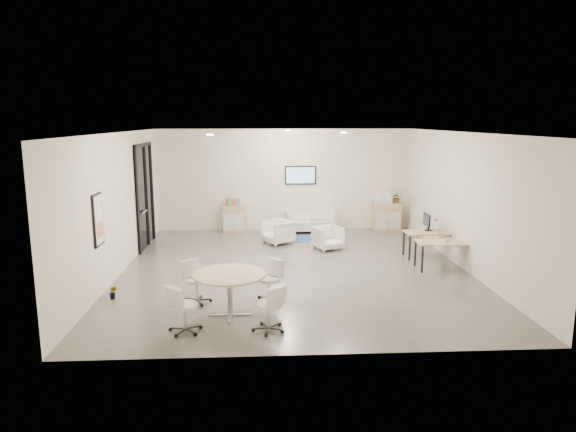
{
  "coord_description": "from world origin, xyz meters",
  "views": [
    {
      "loc": [
        -0.79,
        -11.66,
        3.49
      ],
      "look_at": [
        -0.12,
        0.4,
        1.21
      ],
      "focal_mm": 32.0,
      "sensor_mm": 36.0,
      "label": 1
    }
  ],
  "objects_px": {
    "sideboard_left": "(234,219)",
    "round_table": "(230,278)",
    "armchair_right": "(328,237)",
    "sideboard_right": "(387,216)",
    "desk_rear": "(430,234)",
    "armchair_left": "(278,231)",
    "desk_front": "(444,245)",
    "loveseat": "(310,222)"
  },
  "relations": [
    {
      "from": "sideboard_left",
      "to": "round_table",
      "type": "relative_size",
      "value": 0.63
    },
    {
      "from": "armchair_right",
      "to": "sideboard_left",
      "type": "bearing_deg",
      "value": 114.88
    },
    {
      "from": "sideboard_right",
      "to": "armchair_right",
      "type": "bearing_deg",
      "value": -132.29
    },
    {
      "from": "sideboard_left",
      "to": "desk_rear",
      "type": "bearing_deg",
      "value": -33.33
    },
    {
      "from": "sideboard_right",
      "to": "desk_rear",
      "type": "bearing_deg",
      "value": -85.16
    },
    {
      "from": "armchair_left",
      "to": "round_table",
      "type": "relative_size",
      "value": 0.57
    },
    {
      "from": "armchair_left",
      "to": "desk_rear",
      "type": "bearing_deg",
      "value": 34.38
    },
    {
      "from": "armchair_right",
      "to": "round_table",
      "type": "relative_size",
      "value": 0.54
    },
    {
      "from": "armchair_left",
      "to": "armchair_right",
      "type": "height_order",
      "value": "armchair_left"
    },
    {
      "from": "sideboard_left",
      "to": "desk_front",
      "type": "bearing_deg",
      "value": -41.03
    },
    {
      "from": "sideboard_right",
      "to": "loveseat",
      "type": "relative_size",
      "value": 0.56
    },
    {
      "from": "sideboard_right",
      "to": "round_table",
      "type": "distance_m",
      "value": 8.48
    },
    {
      "from": "round_table",
      "to": "desk_rear",
      "type": "bearing_deg",
      "value": 37.51
    },
    {
      "from": "sideboard_right",
      "to": "desk_front",
      "type": "height_order",
      "value": "sideboard_right"
    },
    {
      "from": "armchair_left",
      "to": "desk_front",
      "type": "distance_m",
      "value": 4.7
    },
    {
      "from": "sideboard_left",
      "to": "desk_front",
      "type": "height_order",
      "value": "sideboard_left"
    },
    {
      "from": "sideboard_left",
      "to": "armchair_left",
      "type": "bearing_deg",
      "value": -52.5
    },
    {
      "from": "armchair_right",
      "to": "loveseat",
      "type": "bearing_deg",
      "value": 73.95
    },
    {
      "from": "armchair_right",
      "to": "desk_rear",
      "type": "distance_m",
      "value": 2.68
    },
    {
      "from": "desk_front",
      "to": "round_table",
      "type": "bearing_deg",
      "value": -147.34
    },
    {
      "from": "sideboard_right",
      "to": "armchair_left",
      "type": "relative_size",
      "value": 1.18
    },
    {
      "from": "sideboard_left",
      "to": "sideboard_right",
      "type": "distance_m",
      "value": 4.86
    },
    {
      "from": "round_table",
      "to": "armchair_right",
      "type": "bearing_deg",
      "value": 62.95
    },
    {
      "from": "armchair_right",
      "to": "desk_front",
      "type": "bearing_deg",
      "value": -61.45
    },
    {
      "from": "sideboard_left",
      "to": "sideboard_right",
      "type": "bearing_deg",
      "value": -0.25
    },
    {
      "from": "sideboard_left",
      "to": "desk_front",
      "type": "xyz_separation_m",
      "value": [
        5.12,
        -4.46,
        0.18
      ]
    },
    {
      "from": "loveseat",
      "to": "armchair_left",
      "type": "bearing_deg",
      "value": -128.61
    },
    {
      "from": "loveseat",
      "to": "armchair_left",
      "type": "xyz_separation_m",
      "value": [
        -1.08,
        -1.54,
        0.06
      ]
    },
    {
      "from": "sideboard_left",
      "to": "desk_rear",
      "type": "relative_size",
      "value": 0.63
    },
    {
      "from": "armchair_left",
      "to": "armchair_right",
      "type": "bearing_deg",
      "value": 29.03
    },
    {
      "from": "loveseat",
      "to": "desk_front",
      "type": "height_order",
      "value": "loveseat"
    },
    {
      "from": "armchair_left",
      "to": "desk_rear",
      "type": "relative_size",
      "value": 0.57
    },
    {
      "from": "desk_rear",
      "to": "sideboard_right",
      "type": "bearing_deg",
      "value": 92.15
    },
    {
      "from": "desk_rear",
      "to": "desk_front",
      "type": "bearing_deg",
      "value": -94.08
    },
    {
      "from": "sideboard_left",
      "to": "armchair_right",
      "type": "height_order",
      "value": "sideboard_left"
    },
    {
      "from": "sideboard_left",
      "to": "sideboard_right",
      "type": "xyz_separation_m",
      "value": [
        4.86,
        -0.02,
        0.03
      ]
    },
    {
      "from": "sideboard_right",
      "to": "armchair_left",
      "type": "xyz_separation_m",
      "value": [
        -3.55,
        -1.69,
        -0.06
      ]
    },
    {
      "from": "armchair_left",
      "to": "round_table",
      "type": "height_order",
      "value": "round_table"
    },
    {
      "from": "armchair_left",
      "to": "desk_rear",
      "type": "distance_m",
      "value": 4.19
    },
    {
      "from": "armchair_right",
      "to": "desk_rear",
      "type": "relative_size",
      "value": 0.53
    },
    {
      "from": "loveseat",
      "to": "armchair_left",
      "type": "relative_size",
      "value": 2.1
    },
    {
      "from": "loveseat",
      "to": "desk_rear",
      "type": "height_order",
      "value": "desk_rear"
    }
  ]
}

